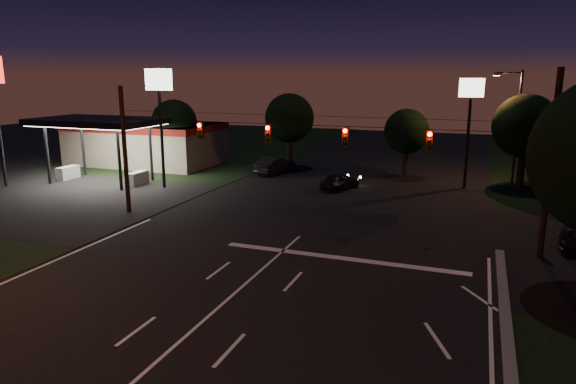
% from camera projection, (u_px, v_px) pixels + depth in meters
% --- Properties ---
extents(ground, '(140.00, 140.00, 0.00)m').
position_uv_depth(ground, '(145.00, 372.00, 15.30)').
color(ground, black).
rests_on(ground, ground).
extents(cross_street_left, '(20.00, 16.00, 0.02)m').
position_uv_depth(cross_street_left, '(45.00, 198.00, 36.73)').
color(cross_street_left, black).
rests_on(cross_street_left, ground).
extents(stop_bar, '(12.00, 0.50, 0.01)m').
position_uv_depth(stop_bar, '(341.00, 258.00, 24.78)').
color(stop_bar, silver).
rests_on(stop_bar, ground).
extents(utility_pole_right, '(0.30, 0.30, 9.00)m').
position_uv_depth(utility_pole_right, '(539.00, 257.00, 24.91)').
color(utility_pole_right, black).
rests_on(utility_pole_right, ground).
extents(utility_pole_left, '(0.28, 0.28, 8.00)m').
position_uv_depth(utility_pole_left, '(129.00, 212.00, 33.09)').
color(utility_pole_left, black).
rests_on(utility_pole_left, ground).
extents(signal_span, '(24.00, 0.40, 1.56)m').
position_uv_depth(signal_span, '(306.00, 134.00, 27.74)').
color(signal_span, black).
rests_on(signal_span, ground).
extents(gas_station, '(14.20, 16.10, 5.25)m').
position_uv_depth(gas_station, '(143.00, 141.00, 49.97)').
color(gas_station, gray).
rests_on(gas_station, ground).
extents(pole_sign_left_near, '(2.20, 0.30, 9.10)m').
position_uv_depth(pole_sign_left_near, '(159.00, 97.00, 38.60)').
color(pole_sign_left_near, black).
rests_on(pole_sign_left_near, ground).
extents(pole_sign_right, '(1.80, 0.30, 8.40)m').
position_uv_depth(pole_sign_right, '(470.00, 107.00, 38.58)').
color(pole_sign_right, black).
rests_on(pole_sign_right, ground).
extents(street_light_right_far, '(2.20, 0.35, 9.00)m').
position_uv_depth(street_light_right_far, '(514.00, 120.00, 39.52)').
color(street_light_right_far, black).
rests_on(street_light_right_far, ground).
extents(tree_far_a, '(4.20, 4.20, 6.42)m').
position_uv_depth(tree_far_a, '(175.00, 123.00, 47.98)').
color(tree_far_a, black).
rests_on(tree_far_a, ground).
extents(tree_far_b, '(4.60, 4.60, 6.98)m').
position_uv_depth(tree_far_b, '(290.00, 119.00, 48.15)').
color(tree_far_b, black).
rests_on(tree_far_b, ground).
extents(tree_far_c, '(3.80, 3.80, 5.86)m').
position_uv_depth(tree_far_c, '(407.00, 132.00, 43.63)').
color(tree_far_c, black).
rests_on(tree_far_c, ground).
extents(tree_far_d, '(4.80, 4.80, 7.30)m').
position_uv_depth(tree_far_d, '(525.00, 127.00, 38.56)').
color(tree_far_d, black).
rests_on(tree_far_d, ground).
extents(car_oncoming_a, '(2.69, 4.11, 1.30)m').
position_uv_depth(car_oncoming_a, '(340.00, 181.00, 39.57)').
color(car_oncoming_a, black).
rests_on(car_oncoming_a, ground).
extents(car_oncoming_b, '(2.47, 4.77, 1.50)m').
position_uv_depth(car_oncoming_b, '(275.00, 165.00, 45.74)').
color(car_oncoming_b, black).
rests_on(car_oncoming_b, ground).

